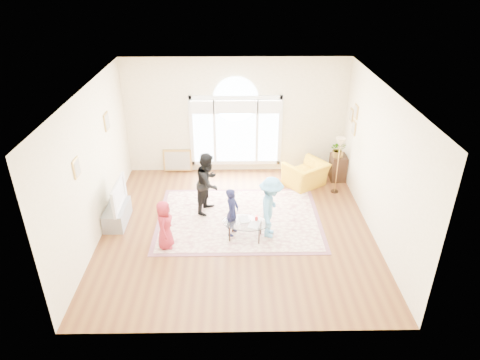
{
  "coord_description": "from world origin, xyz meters",
  "views": [
    {
      "loc": [
        -0.06,
        -8.05,
        5.5
      ],
      "look_at": [
        0.07,
        0.3,
        1.08
      ],
      "focal_mm": 32.0,
      "sensor_mm": 36.0,
      "label": 1
    }
  ],
  "objects_px": {
    "area_rug": "(239,219)",
    "coffee_table": "(246,223)",
    "television": "(114,195)",
    "tv_console": "(117,214)",
    "armchair": "(306,174)"
  },
  "relations": [
    {
      "from": "area_rug",
      "to": "armchair",
      "type": "distance_m",
      "value": 2.45
    },
    {
      "from": "coffee_table",
      "to": "television",
      "type": "bearing_deg",
      "value": 176.5
    },
    {
      "from": "tv_console",
      "to": "armchair",
      "type": "bearing_deg",
      "value": 20.59
    },
    {
      "from": "area_rug",
      "to": "coffee_table",
      "type": "distance_m",
      "value": 0.88
    },
    {
      "from": "area_rug",
      "to": "tv_console",
      "type": "distance_m",
      "value": 2.81
    },
    {
      "from": "area_rug",
      "to": "coffee_table",
      "type": "bearing_deg",
      "value": -80.44
    },
    {
      "from": "area_rug",
      "to": "television",
      "type": "height_order",
      "value": "television"
    },
    {
      "from": "tv_console",
      "to": "television",
      "type": "height_order",
      "value": "television"
    },
    {
      "from": "tv_console",
      "to": "armchair",
      "type": "height_order",
      "value": "armchair"
    },
    {
      "from": "tv_console",
      "to": "television",
      "type": "xyz_separation_m",
      "value": [
        0.01,
        -0.0,
        0.52
      ]
    },
    {
      "from": "area_rug",
      "to": "tv_console",
      "type": "bearing_deg",
      "value": -178.13
    },
    {
      "from": "armchair",
      "to": "area_rug",
      "type": "bearing_deg",
      "value": 7.18
    },
    {
      "from": "area_rug",
      "to": "coffee_table",
      "type": "xyz_separation_m",
      "value": [
        0.13,
        -0.78,
        0.39
      ]
    },
    {
      "from": "coffee_table",
      "to": "area_rug",
      "type": "bearing_deg",
      "value": 109.25
    },
    {
      "from": "area_rug",
      "to": "television",
      "type": "relative_size",
      "value": 3.33
    }
  ]
}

